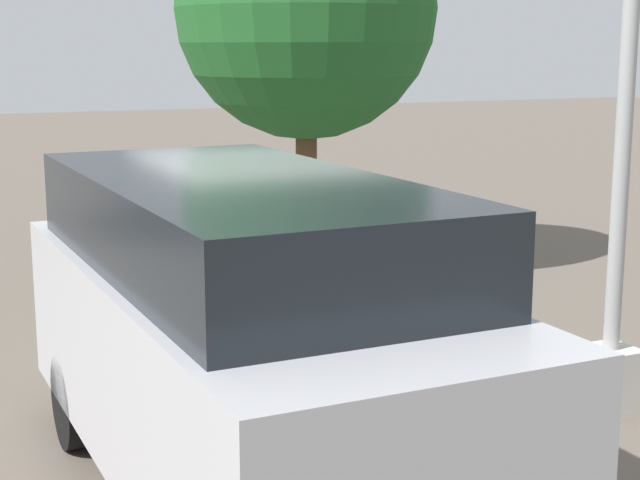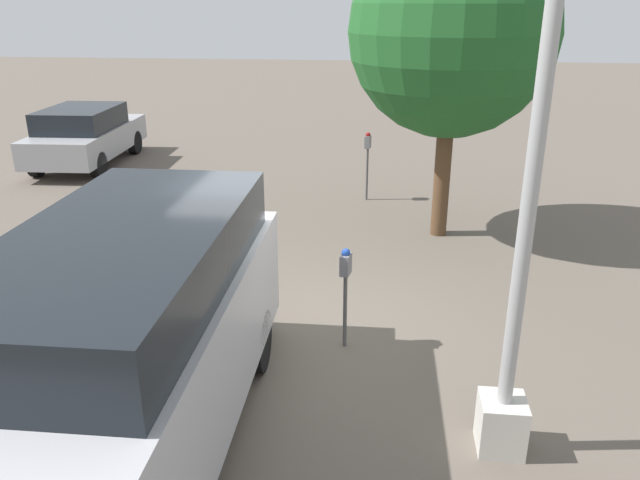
# 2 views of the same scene
# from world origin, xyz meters

# --- Properties ---
(ground_plane) EXTENTS (80.00, 80.00, 0.00)m
(ground_plane) POSITION_xyz_m (0.00, 0.00, 0.00)
(ground_plane) COLOR #60564C
(parking_meter_near) EXTENTS (0.22, 0.14, 1.34)m
(parking_meter_near) POSITION_xyz_m (0.16, 0.57, 0.99)
(parking_meter_near) COLOR #4C4C4C
(parking_meter_near) RESTS_ON ground
(parking_meter_far) EXTENTS (0.22, 0.14, 1.49)m
(parking_meter_far) POSITION_xyz_m (-6.12, 0.58, 1.10)
(parking_meter_far) COLOR #4C4C4C
(parking_meter_far) RESTS_ON ground
(lamp_post) EXTENTS (0.44, 0.44, 6.32)m
(lamp_post) POSITION_xyz_m (1.93, 2.23, 1.91)
(lamp_post) COLOR beige
(lamp_post) RESTS_ON ground
(parked_van) EXTENTS (4.97, 2.04, 2.28)m
(parked_van) POSITION_xyz_m (2.31, -1.27, 1.24)
(parked_van) COLOR #B2B2B7
(parked_van) RESTS_ON ground
(street_tree) EXTENTS (3.53, 3.53, 5.39)m
(street_tree) POSITION_xyz_m (-4.11, 2.02, 3.61)
(street_tree) COLOR #513823
(street_tree) RESTS_ON ground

